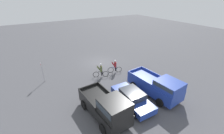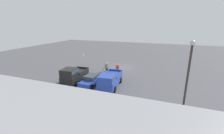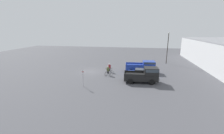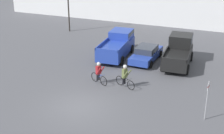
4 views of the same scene
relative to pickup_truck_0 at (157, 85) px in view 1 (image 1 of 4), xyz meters
name	(u,v)px [view 1 (image 1 of 4)]	position (x,y,z in m)	size (l,w,h in m)	color
ground_plane	(99,62)	(1.25, -9.83, -1.11)	(80.00, 80.00, 0.00)	#4C4C51
pickup_truck_0	(157,85)	(0.00, 0.00, 0.00)	(2.59, 5.53, 2.15)	#233D9E
sedan_0	(132,98)	(2.83, -0.21, -0.43)	(2.05, 4.61, 1.36)	#233D9E
pickup_truck_1	(107,107)	(5.59, 0.20, 0.09)	(2.50, 5.17, 2.36)	black
cyclist_0	(101,70)	(2.95, -5.98, -0.21)	(1.73, 0.80, 1.77)	black
cyclist_1	(115,66)	(0.92, -6.10, -0.25)	(1.63, 0.76, 1.72)	black
fire_lane_sign	(42,70)	(8.92, -8.34, 0.40)	(0.08, 0.30, 2.51)	#9E9EA3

